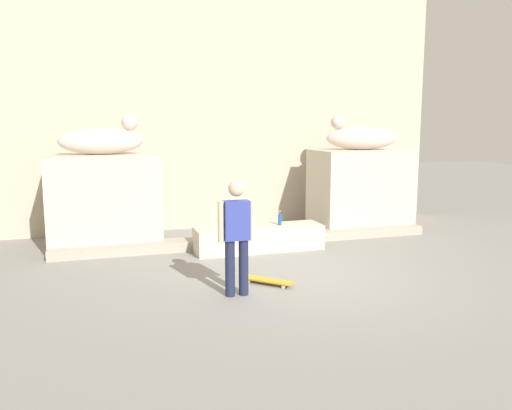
# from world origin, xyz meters

# --- Properties ---
(ground_plane) EXTENTS (40.00, 40.00, 0.00)m
(ground_plane) POSITION_xyz_m (0.00, 0.00, 0.00)
(ground_plane) COLOR gray
(facade_wall) EXTENTS (10.49, 0.60, 6.02)m
(facade_wall) POSITION_xyz_m (0.00, 4.75, 3.01)
(facade_wall) COLOR #C1B39B
(facade_wall) RESTS_ON ground_plane
(pedestal_left) EXTENTS (2.12, 1.33, 1.84)m
(pedestal_left) POSITION_xyz_m (-2.82, 3.16, 0.92)
(pedestal_left) COLOR beige
(pedestal_left) RESTS_ON ground_plane
(pedestal_right) EXTENTS (2.12, 1.33, 1.84)m
(pedestal_right) POSITION_xyz_m (2.82, 3.16, 0.92)
(pedestal_right) COLOR beige
(pedestal_right) RESTS_ON ground_plane
(statue_reclining_left) EXTENTS (1.60, 0.57, 0.78)m
(statue_reclining_left) POSITION_xyz_m (-2.79, 3.16, 2.12)
(statue_reclining_left) COLOR beige
(statue_reclining_left) RESTS_ON pedestal_left
(statue_reclining_right) EXTENTS (1.69, 0.94, 0.78)m
(statue_reclining_right) POSITION_xyz_m (2.79, 3.17, 2.12)
(statue_reclining_right) COLOR beige
(statue_reclining_right) RESTS_ON pedestal_right
(ledge_block) EXTENTS (2.49, 0.66, 0.48)m
(ledge_block) POSITION_xyz_m (0.00, 1.95, 0.24)
(ledge_block) COLOR beige
(ledge_block) RESTS_ON ground_plane
(skater) EXTENTS (0.54, 0.23, 1.67)m
(skater) POSITION_xyz_m (-1.14, -0.52, 0.92)
(skater) COLOR #1E233F
(skater) RESTS_ON ground_plane
(skateboard) EXTENTS (0.70, 0.71, 0.08)m
(skateboard) POSITION_xyz_m (-0.55, -0.17, 0.06)
(skateboard) COLOR gold
(skateboard) RESTS_ON ground_plane
(bottle_brown) EXTENTS (0.08, 0.08, 0.29)m
(bottle_brown) POSITION_xyz_m (-0.60, 1.80, 0.60)
(bottle_brown) COLOR #593314
(bottle_brown) RESTS_ON ledge_block
(bottle_blue) EXTENTS (0.07, 0.07, 0.28)m
(bottle_blue) POSITION_xyz_m (0.43, 1.94, 0.59)
(bottle_blue) COLOR #194C99
(bottle_blue) RESTS_ON ledge_block
(stair_step) EXTENTS (7.77, 0.50, 0.19)m
(stair_step) POSITION_xyz_m (0.00, 2.47, 0.09)
(stair_step) COLOR #A9A08F
(stair_step) RESTS_ON ground_plane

